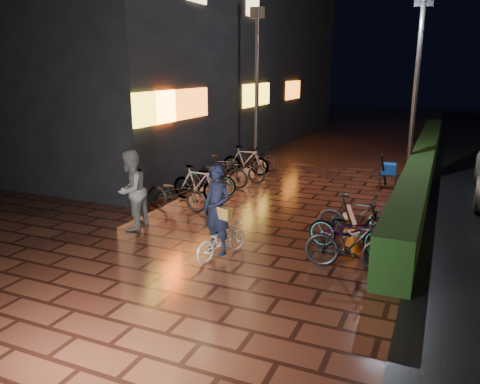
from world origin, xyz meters
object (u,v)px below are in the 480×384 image
at_px(bystander_person, 131,190).
at_px(cyclist, 219,224).
at_px(cart_assembly, 388,170).
at_px(traffic_barrier, 350,227).

bearing_deg(bystander_person, cyclist, 68.51).
xyz_separation_m(bystander_person, cart_assembly, (4.98, 6.46, -0.36)).
bearing_deg(bystander_person, traffic_barrier, 98.69).
distance_m(bystander_person, traffic_barrier, 5.01).
bearing_deg(traffic_barrier, bystander_person, -165.78).
xyz_separation_m(cyclist, cart_assembly, (2.35, 7.21, -0.14)).
bearing_deg(cart_assembly, traffic_barrier, -91.69).
relative_size(traffic_barrier, cart_assembly, 1.44).
relative_size(cyclist, traffic_barrier, 1.19).
distance_m(cyclist, traffic_barrier, 2.98).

